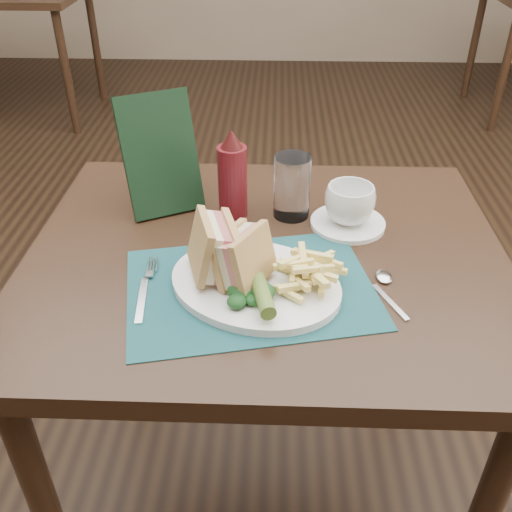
{
  "coord_description": "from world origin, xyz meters",
  "views": [
    {
      "loc": [
        0.01,
        -1.39,
        1.35
      ],
      "look_at": [
        -0.02,
        -0.59,
        0.8
      ],
      "focal_mm": 40.0,
      "sensor_mm": 36.0,
      "label": 1
    }
  ],
  "objects_px": {
    "table_main": "(265,388)",
    "ketchup_bottle": "(232,174)",
    "coffee_cup": "(350,204)",
    "table_bg_left": "(20,55)",
    "sandwich_half_a": "(201,249)",
    "saucer": "(348,223)",
    "placemat": "(250,288)",
    "check_presenter": "(160,155)",
    "drinking_glass": "(292,187)",
    "plate": "(255,284)",
    "sandwich_half_b": "(233,253)"
  },
  "relations": [
    {
      "from": "check_presenter",
      "to": "saucer",
      "type": "bearing_deg",
      "value": -36.3
    },
    {
      "from": "table_main",
      "to": "saucer",
      "type": "height_order",
      "value": "saucer"
    },
    {
      "from": "table_bg_left",
      "to": "sandwich_half_a",
      "type": "bearing_deg",
      "value": -62.04
    },
    {
      "from": "placemat",
      "to": "sandwich_half_b",
      "type": "relative_size",
      "value": 4.16
    },
    {
      "from": "check_presenter",
      "to": "drinking_glass",
      "type": "bearing_deg",
      "value": -32.1
    },
    {
      "from": "table_main",
      "to": "drinking_glass",
      "type": "bearing_deg",
      "value": 70.48
    },
    {
      "from": "table_main",
      "to": "sandwich_half_a",
      "type": "relative_size",
      "value": 8.31
    },
    {
      "from": "placemat",
      "to": "sandwich_half_a",
      "type": "height_order",
      "value": "sandwich_half_a"
    },
    {
      "from": "placemat",
      "to": "drinking_glass",
      "type": "xyz_separation_m",
      "value": [
        0.07,
        0.25,
        0.06
      ]
    },
    {
      "from": "saucer",
      "to": "sandwich_half_a",
      "type": "bearing_deg",
      "value": -143.11
    },
    {
      "from": "drinking_glass",
      "to": "table_bg_left",
      "type": "bearing_deg",
      "value": 122.69
    },
    {
      "from": "table_main",
      "to": "ketchup_bottle",
      "type": "height_order",
      "value": "ketchup_bottle"
    },
    {
      "from": "plate",
      "to": "check_presenter",
      "type": "relative_size",
      "value": 1.22
    },
    {
      "from": "table_main",
      "to": "placemat",
      "type": "xyz_separation_m",
      "value": [
        -0.02,
        -0.12,
        0.38
      ]
    },
    {
      "from": "sandwich_half_a",
      "to": "plate",
      "type": "bearing_deg",
      "value": -23.77
    },
    {
      "from": "table_main",
      "to": "saucer",
      "type": "relative_size",
      "value": 6.0
    },
    {
      "from": "coffee_cup",
      "to": "drinking_glass",
      "type": "distance_m",
      "value": 0.12
    },
    {
      "from": "saucer",
      "to": "ketchup_bottle",
      "type": "bearing_deg",
      "value": 171.47
    },
    {
      "from": "table_main",
      "to": "coffee_cup",
      "type": "distance_m",
      "value": 0.46
    },
    {
      "from": "saucer",
      "to": "table_main",
      "type": "bearing_deg",
      "value": -149.01
    },
    {
      "from": "table_main",
      "to": "sandwich_half_a",
      "type": "distance_m",
      "value": 0.47
    },
    {
      "from": "placemat",
      "to": "plate",
      "type": "height_order",
      "value": "plate"
    },
    {
      "from": "table_bg_left",
      "to": "plate",
      "type": "relative_size",
      "value": 3.0
    },
    {
      "from": "plate",
      "to": "drinking_glass",
      "type": "bearing_deg",
      "value": 100.61
    },
    {
      "from": "sandwich_half_a",
      "to": "coffee_cup",
      "type": "xyz_separation_m",
      "value": [
        0.27,
        0.2,
        -0.02
      ]
    },
    {
      "from": "sandwich_half_b",
      "to": "drinking_glass",
      "type": "relative_size",
      "value": 0.77
    },
    {
      "from": "placemat",
      "to": "check_presenter",
      "type": "bearing_deg",
      "value": 124.87
    },
    {
      "from": "drinking_glass",
      "to": "sandwich_half_b",
      "type": "bearing_deg",
      "value": -112.65
    },
    {
      "from": "table_bg_left",
      "to": "sandwich_half_b",
      "type": "relative_size",
      "value": 8.98
    },
    {
      "from": "saucer",
      "to": "placemat",
      "type": "bearing_deg",
      "value": -130.93
    },
    {
      "from": "table_main",
      "to": "plate",
      "type": "height_order",
      "value": "plate"
    },
    {
      "from": "table_main",
      "to": "table_bg_left",
      "type": "relative_size",
      "value": 1.0
    },
    {
      "from": "drinking_glass",
      "to": "plate",
      "type": "bearing_deg",
      "value": -104.28
    },
    {
      "from": "table_main",
      "to": "placemat",
      "type": "distance_m",
      "value": 0.39
    },
    {
      "from": "drinking_glass",
      "to": "check_presenter",
      "type": "distance_m",
      "value": 0.27
    },
    {
      "from": "coffee_cup",
      "to": "table_bg_left",
      "type": "bearing_deg",
      "value": 124.06
    },
    {
      "from": "coffee_cup",
      "to": "check_presenter",
      "type": "bearing_deg",
      "value": 170.59
    },
    {
      "from": "coffee_cup",
      "to": "drinking_glass",
      "type": "bearing_deg",
      "value": 161.17
    },
    {
      "from": "placemat",
      "to": "ketchup_bottle",
      "type": "relative_size",
      "value": 2.24
    },
    {
      "from": "ketchup_bottle",
      "to": "check_presenter",
      "type": "height_order",
      "value": "check_presenter"
    },
    {
      "from": "placemat",
      "to": "sandwich_half_b",
      "type": "distance_m",
      "value": 0.07
    },
    {
      "from": "table_bg_left",
      "to": "plate",
      "type": "bearing_deg",
      "value": -60.7
    },
    {
      "from": "sandwich_half_a",
      "to": "coffee_cup",
      "type": "bearing_deg",
      "value": 20.83
    },
    {
      "from": "placemat",
      "to": "ketchup_bottle",
      "type": "height_order",
      "value": "ketchup_bottle"
    },
    {
      "from": "sandwich_half_a",
      "to": "coffee_cup",
      "type": "relative_size",
      "value": 1.09
    },
    {
      "from": "sandwich_half_a",
      "to": "drinking_glass",
      "type": "relative_size",
      "value": 0.83
    },
    {
      "from": "table_bg_left",
      "to": "placemat",
      "type": "distance_m",
      "value": 3.25
    },
    {
      "from": "table_bg_left",
      "to": "coffee_cup",
      "type": "distance_m",
      "value": 3.17
    },
    {
      "from": "placemat",
      "to": "drinking_glass",
      "type": "relative_size",
      "value": 3.21
    },
    {
      "from": "saucer",
      "to": "ketchup_bottle",
      "type": "relative_size",
      "value": 0.81
    }
  ]
}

